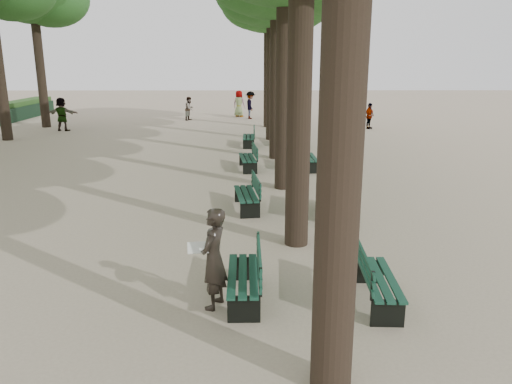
{
  "coord_description": "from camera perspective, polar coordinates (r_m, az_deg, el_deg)",
  "views": [
    {
      "loc": [
        0.51,
        -7.5,
        4.0
      ],
      "look_at": [
        0.6,
        3.0,
        1.2
      ],
      "focal_mm": 35.0,
      "sensor_mm": 36.0,
      "label": 1
    }
  ],
  "objects": [
    {
      "name": "bench_left_3",
      "position": [
        23.76,
        -0.85,
        5.91
      ],
      "size": [
        0.57,
        1.8,
        0.92
      ],
      "color": "black",
      "rests_on": "ground"
    },
    {
      "name": "bench_right_3",
      "position": [
        23.87,
        4.63,
        5.9
      ],
      "size": [
        0.78,
        1.86,
        0.92
      ],
      "color": "black",
      "rests_on": "ground"
    },
    {
      "name": "bench_left_0",
      "position": [
        8.67,
        -1.41,
        -10.54
      ],
      "size": [
        0.59,
        1.81,
        0.92
      ],
      "color": "black",
      "rests_on": "ground"
    },
    {
      "name": "pedestrian_e",
      "position": [
        30.95,
        -21.3,
        8.28
      ],
      "size": [
        1.81,
        0.69,
        1.91
      ],
      "primitive_type": "imported",
      "rotation": [
        0.0,
        0.0,
        2.97
      ],
      "color": "#262628",
      "rests_on": "ground"
    },
    {
      "name": "bench_left_2",
      "position": [
        18.65,
        -0.93,
        3.4
      ],
      "size": [
        0.76,
        1.85,
        0.92
      ],
      "color": "black",
      "rests_on": "ground"
    },
    {
      "name": "ground",
      "position": [
        8.52,
        -3.96,
        -13.13
      ],
      "size": [
        120.0,
        120.0,
        0.0
      ],
      "primitive_type": "plane",
      "color": "tan",
      "rests_on": "ground"
    },
    {
      "name": "pedestrian_b",
      "position": [
        34.91,
        -0.64,
        9.9
      ],
      "size": [
        0.49,
        1.24,
        1.87
      ],
      "primitive_type": "imported",
      "rotation": [
        0.0,
        0.0,
        1.67
      ],
      "color": "#262628",
      "rests_on": "ground"
    },
    {
      "name": "man_with_map",
      "position": [
        8.23,
        -4.86,
        -7.59
      ],
      "size": [
        0.71,
        0.76,
        1.71
      ],
      "color": "black",
      "rests_on": "ground"
    },
    {
      "name": "bench_left_1",
      "position": [
        13.65,
        -1.08,
        -0.92
      ],
      "size": [
        0.78,
        1.86,
        0.92
      ],
      "color": "black",
      "rests_on": "ground"
    },
    {
      "name": "bench_right_1",
      "position": [
        13.37,
        8.66,
        -1.43
      ],
      "size": [
        0.69,
        1.84,
        0.92
      ],
      "color": "black",
      "rests_on": "ground"
    },
    {
      "name": "bench_right_0",
      "position": [
        8.79,
        13.78,
        -10.62
      ],
      "size": [
        0.66,
        1.83,
        0.92
      ],
      "color": "black",
      "rests_on": "ground"
    },
    {
      "name": "pedestrian_d",
      "position": [
        36.23,
        -1.95,
        10.07
      ],
      "size": [
        0.98,
        0.76,
        1.86
      ],
      "primitive_type": "imported",
      "rotation": [
        0.0,
        0.0,
        2.64
      ],
      "color": "#262628",
      "rests_on": "ground"
    },
    {
      "name": "pedestrian_c",
      "position": [
        30.49,
        12.81,
        8.47
      ],
      "size": [
        0.85,
        0.84,
        1.52
      ],
      "primitive_type": "imported",
      "rotation": [
        0.0,
        0.0,
        0.77
      ],
      "color": "#262628",
      "rests_on": "ground"
    },
    {
      "name": "pedestrian_a",
      "position": [
        34.33,
        -7.61,
        9.43
      ],
      "size": [
        0.6,
        0.82,
        1.56
      ],
      "primitive_type": "imported",
      "rotation": [
        0.0,
        0.0,
        1.14
      ],
      "color": "#262628",
      "rests_on": "ground"
    },
    {
      "name": "bench_right_2",
      "position": [
        18.85,
        5.99,
        3.45
      ],
      "size": [
        0.62,
        1.82,
        0.92
      ],
      "color": "black",
      "rests_on": "ground"
    }
  ]
}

